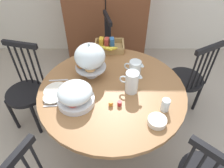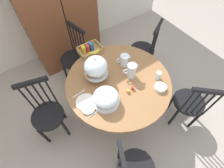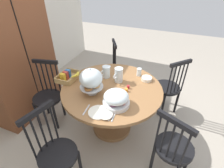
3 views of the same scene
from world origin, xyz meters
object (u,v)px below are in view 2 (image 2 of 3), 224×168
(cereal_basket, at_px, (90,50))
(drinking_glass, at_px, (158,76))
(windsor_chair_host_seat, at_px, (189,103))
(milk_pitcher, at_px, (131,71))
(china_plate_small, at_px, (88,108))
(orange_juice_pitcher, at_px, (124,61))
(pastry_stand_with_dome, at_px, (96,67))
(china_plate_large, at_px, (86,102))
(windsor_chair_by_cabinet, at_px, (75,58))
(cereal_bowl, at_px, (160,87))
(windsor_chair_near_window, at_px, (144,50))
(fruit_platter_covered, at_px, (106,98))
(dining_table, at_px, (118,89))
(wooden_armoire, at_px, (57,8))
(windsor_chair_facing_door, at_px, (48,114))

(cereal_basket, bearing_deg, drinking_glass, -62.62)
(windsor_chair_host_seat, bearing_deg, milk_pitcher, 128.89)
(china_plate_small, bearing_deg, orange_juice_pitcher, 22.65)
(pastry_stand_with_dome, xyz_separation_m, china_plate_large, (-0.28, -0.22, -0.19))
(windsor_chair_by_cabinet, distance_m, cereal_bowl, 1.43)
(windsor_chair_near_window, xyz_separation_m, windsor_chair_by_cabinet, (-1.03, 0.49, 0.00))
(china_plate_small, bearing_deg, fruit_platter_covered, -11.21)
(dining_table, height_order, pastry_stand_with_dome, pastry_stand_with_dome)
(dining_table, bearing_deg, wooden_armoire, 93.23)
(china_plate_large, height_order, drinking_glass, drinking_glass)
(windsor_chair_by_cabinet, xyz_separation_m, china_plate_small, (-0.31, -1.05, 0.30))
(china_plate_large, bearing_deg, dining_table, 4.41)
(wooden_armoire, height_order, windsor_chair_facing_door, wooden_armoire)
(windsor_chair_by_cabinet, bearing_deg, windsor_chair_facing_door, -136.81)
(cereal_basket, bearing_deg, wooden_armoire, 92.81)
(windsor_chair_by_cabinet, xyz_separation_m, windsor_chair_facing_door, (-0.72, -0.68, 0.00))
(windsor_chair_host_seat, bearing_deg, orange_juice_pitcher, 119.35)
(windsor_chair_near_window, bearing_deg, fruit_platter_covered, -152.07)
(orange_juice_pitcher, bearing_deg, cereal_bowl, -77.17)
(wooden_armoire, distance_m, china_plate_large, 1.60)
(wooden_armoire, relative_size, cereal_basket, 6.20)
(dining_table, distance_m, china_plate_large, 0.52)
(windsor_chair_host_seat, relative_size, fruit_platter_covered, 3.25)
(windsor_chair_host_seat, height_order, milk_pitcher, windsor_chair_host_seat)
(windsor_chair_facing_door, xyz_separation_m, drinking_glass, (1.31, -0.49, 0.34))
(wooden_armoire, xyz_separation_m, china_plate_large, (-0.40, -1.53, -0.24))
(cereal_bowl, bearing_deg, dining_table, 131.17)
(china_plate_large, bearing_deg, drinking_glass, -13.19)
(china_plate_large, bearing_deg, windsor_chair_host_seat, -28.55)
(dining_table, distance_m, windsor_chair_near_window, 0.95)
(milk_pitcher, bearing_deg, cereal_basket, 107.20)
(china_plate_small, height_order, cereal_bowl, cereal_bowl)
(drinking_glass, bearing_deg, orange_juice_pitcher, 116.23)
(milk_pitcher, xyz_separation_m, cereal_bowl, (0.17, -0.34, -0.07))
(dining_table, distance_m, milk_pitcher, 0.33)
(pastry_stand_with_dome, distance_m, fruit_platter_covered, 0.38)
(orange_juice_pitcher, height_order, cereal_bowl, orange_juice_pitcher)
(china_plate_large, bearing_deg, orange_juice_pitcher, 16.63)
(dining_table, height_order, windsor_chair_by_cabinet, windsor_chair_by_cabinet)
(cereal_bowl, bearing_deg, milk_pitcher, 115.90)
(china_plate_large, bearing_deg, pastry_stand_with_dome, 37.94)
(cereal_basket, bearing_deg, orange_juice_pitcher, -61.60)
(orange_juice_pitcher, bearing_deg, windsor_chair_facing_door, 175.90)
(pastry_stand_with_dome, bearing_deg, cereal_basket, 70.21)
(dining_table, distance_m, windsor_chair_host_seat, 0.95)
(windsor_chair_by_cabinet, height_order, cereal_basket, windsor_chair_by_cabinet)
(dining_table, xyz_separation_m, windsor_chair_by_cabinet, (-0.19, 0.92, -0.09))
(drinking_glass, bearing_deg, windsor_chair_near_window, 57.59)
(dining_table, distance_m, windsor_chair_facing_door, 0.95)
(milk_pitcher, xyz_separation_m, drinking_glass, (0.25, -0.21, -0.04))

